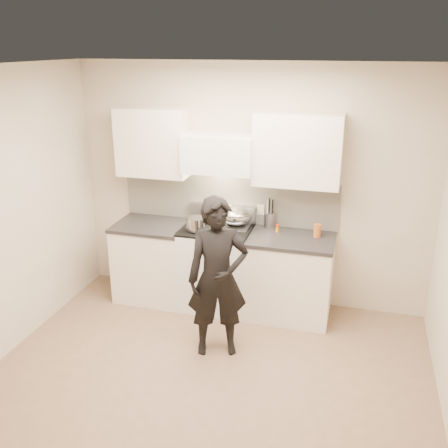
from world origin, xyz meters
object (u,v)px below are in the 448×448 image
Objects in this scene: person at (218,278)px; utensil_crock at (270,219)px; stove at (217,267)px; wok at (236,215)px; counter_right at (289,276)px.

utensil_crock is at bearing 56.68° from person.
utensil_crock is at bearing 24.12° from stove.
stove is at bearing -141.83° from wok.
stove is 0.81m from utensil_crock.
wok is at bearing 167.40° from counter_right.
person is at bearing -122.23° from counter_right.
wok reaches higher than counter_right.
counter_right is at bearing -12.60° from wok.
counter_right is at bearing 0.00° from stove.
stove is 2.90× the size of utensil_crock.
utensil_crock reaches higher than counter_right.
wok is 0.38m from utensil_crock.
counter_right is 1.10m from person.
counter_right is 2.78× the size of utensil_crock.
stove is 0.63m from wok.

